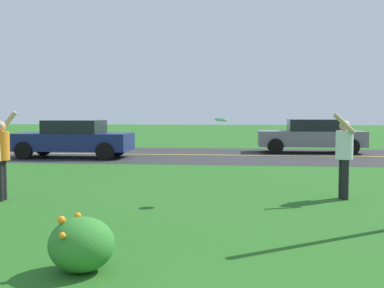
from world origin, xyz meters
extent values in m
plane|color=#26601E|center=(0.00, 9.09, 0.00)|extent=(120.00, 120.00, 0.00)
cube|color=#2D2D30|center=(0.00, 18.19, 0.00)|extent=(120.00, 7.50, 0.01)
cube|color=yellow|center=(0.00, 18.19, 0.01)|extent=(120.00, 0.16, 0.00)
ellipsoid|color=#337F2D|center=(-1.06, 3.72, 0.30)|extent=(0.72, 0.70, 0.60)
sphere|color=orange|center=(-1.17, 3.92, 0.57)|extent=(0.08, 0.08, 0.08)
sphere|color=orange|center=(-1.16, 3.41, 0.48)|extent=(0.07, 0.07, 0.07)
sphere|color=orange|center=(-1.21, 3.71, 0.34)|extent=(0.08, 0.08, 0.08)
sphere|color=orange|center=(-1.25, 3.63, 0.58)|extent=(0.09, 0.09, 0.09)
sphere|color=orange|center=(-1.02, 3.61, 0.39)|extent=(0.05, 0.05, 0.05)
cylinder|color=orange|center=(-4.06, 7.64, 1.08)|extent=(0.34, 0.34, 0.57)
sphere|color=tan|center=(-4.06, 7.64, 1.47)|extent=(0.21, 0.21, 0.21)
cylinder|color=black|center=(-4.07, 7.73, 0.40)|extent=(0.14, 0.14, 0.80)
cylinder|color=black|center=(-4.05, 7.56, 0.40)|extent=(0.14, 0.14, 0.80)
cylinder|color=tan|center=(-4.02, 7.85, 1.53)|extent=(0.41, 0.14, 0.47)
cylinder|color=silver|center=(2.69, 8.52, 1.09)|extent=(0.34, 0.34, 0.57)
sphere|color=tan|center=(2.69, 8.52, 1.47)|extent=(0.21, 0.21, 0.21)
cylinder|color=black|center=(2.70, 8.44, 0.40)|extent=(0.14, 0.14, 0.80)
cylinder|color=black|center=(2.68, 8.61, 0.40)|extent=(0.14, 0.14, 0.80)
cylinder|color=tan|center=(2.64, 8.32, 1.52)|extent=(0.46, 0.15, 0.43)
cylinder|color=tan|center=(2.64, 8.72, 1.07)|extent=(0.12, 0.10, 0.54)
cylinder|color=#ADD6E5|center=(0.24, 8.11, 1.59)|extent=(0.25, 0.25, 0.09)
torus|color=#ADD6E5|center=(0.24, 8.11, 1.59)|extent=(0.25, 0.25, 0.09)
cube|color=slate|center=(3.60, 19.88, 0.62)|extent=(4.50, 1.82, 0.66)
cube|color=black|center=(3.70, 19.88, 1.19)|extent=(2.10, 1.64, 0.52)
cylinder|color=black|center=(2.05, 18.99, 0.33)|extent=(0.66, 0.22, 0.66)
cylinder|color=black|center=(2.05, 20.77, 0.33)|extent=(0.66, 0.22, 0.66)
cylinder|color=black|center=(5.15, 18.99, 0.33)|extent=(0.66, 0.22, 0.66)
cylinder|color=black|center=(5.15, 20.77, 0.33)|extent=(0.66, 0.22, 0.66)
cube|color=navy|center=(-5.89, 16.50, 0.62)|extent=(4.50, 1.82, 0.66)
cube|color=black|center=(-5.79, 16.50, 1.19)|extent=(2.10, 1.64, 0.52)
cylinder|color=black|center=(-7.44, 15.61, 0.33)|extent=(0.66, 0.22, 0.66)
cylinder|color=black|center=(-7.44, 17.39, 0.33)|extent=(0.66, 0.22, 0.66)
cylinder|color=black|center=(-4.34, 15.61, 0.33)|extent=(0.66, 0.22, 0.66)
cylinder|color=black|center=(-4.34, 17.39, 0.33)|extent=(0.66, 0.22, 0.66)
camera|label=1|loc=(0.67, -1.18, 1.72)|focal=44.38mm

